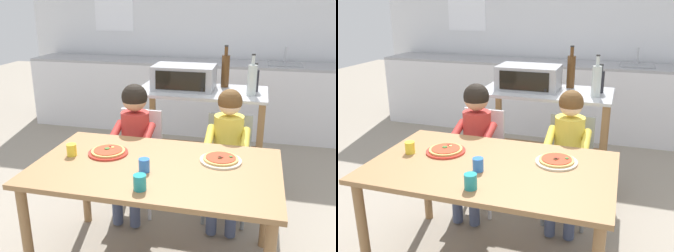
# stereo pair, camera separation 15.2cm
# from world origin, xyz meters

# --- Properties ---
(ground_plane) EXTENTS (12.47, 12.47, 0.00)m
(ground_plane) POSITION_xyz_m (0.00, 1.25, 0.00)
(ground_plane) COLOR gray
(back_wall_tiled) EXTENTS (5.43, 0.14, 2.70)m
(back_wall_tiled) POSITION_xyz_m (-0.00, 3.18, 1.35)
(back_wall_tiled) COLOR silver
(back_wall_tiled) RESTS_ON ground
(kitchen_counter) EXTENTS (4.89, 0.60, 1.12)m
(kitchen_counter) POSITION_xyz_m (0.00, 2.77, 0.46)
(kitchen_counter) COLOR silver
(kitchen_counter) RESTS_ON ground
(kitchen_island_cart) EXTENTS (1.13, 0.59, 0.92)m
(kitchen_island_cart) POSITION_xyz_m (0.08, 1.19, 0.61)
(kitchen_island_cart) COLOR #B7BABF
(kitchen_island_cart) RESTS_ON ground
(toaster_oven) EXTENTS (0.53, 0.35, 0.21)m
(toaster_oven) POSITION_xyz_m (-0.08, 1.20, 1.02)
(toaster_oven) COLOR #999BA0
(toaster_oven) RESTS_ON kitchen_island_cart
(bottle_squat_spirits) EXTENTS (0.07, 0.07, 0.37)m
(bottle_squat_spirits) POSITION_xyz_m (0.26, 1.37, 1.07)
(bottle_squat_spirits) COLOR #4C2D14
(bottle_squat_spirits) RESTS_ON kitchen_island_cart
(bottle_brown_beer) EXTENTS (0.07, 0.07, 0.24)m
(bottle_brown_beer) POSITION_xyz_m (0.53, 1.26, 1.02)
(bottle_brown_beer) COLOR black
(bottle_brown_beer) RESTS_ON kitchen_island_cart
(bottle_tall_green_wine) EXTENTS (0.07, 0.07, 0.34)m
(bottle_tall_green_wine) POSITION_xyz_m (0.51, 1.10, 1.05)
(bottle_tall_green_wine) COLOR #ADB7B2
(bottle_tall_green_wine) RESTS_ON kitchen_island_cart
(dining_table) EXTENTS (1.47, 0.88, 0.72)m
(dining_table) POSITION_xyz_m (0.00, 0.00, 0.63)
(dining_table) COLOR olive
(dining_table) RESTS_ON ground
(dining_chair_left) EXTENTS (0.36, 0.36, 0.81)m
(dining_chair_left) POSITION_xyz_m (-0.35, 0.71, 0.48)
(dining_chair_left) COLOR silver
(dining_chair_left) RESTS_ON ground
(dining_chair_right) EXTENTS (0.36, 0.36, 0.81)m
(dining_chair_right) POSITION_xyz_m (0.37, 0.75, 0.48)
(dining_chair_right) COLOR gray
(dining_chair_right) RESTS_ON ground
(child_in_red_shirt) EXTENTS (0.32, 0.42, 1.04)m
(child_in_red_shirt) POSITION_xyz_m (-0.35, 0.59, 0.68)
(child_in_red_shirt) COLOR #424C6B
(child_in_red_shirt) RESTS_ON ground
(child_in_yellow_shirt) EXTENTS (0.32, 0.42, 1.03)m
(child_in_yellow_shirt) POSITION_xyz_m (0.37, 0.63, 0.66)
(child_in_yellow_shirt) COLOR #424C6B
(child_in_yellow_shirt) RESTS_ON ground
(pizza_plate_red_rimmed) EXTENTS (0.25, 0.25, 0.03)m
(pizza_plate_red_rimmed) POSITION_xyz_m (-0.35, 0.10, 0.73)
(pizza_plate_red_rimmed) COLOR red
(pizza_plate_red_rimmed) RESTS_ON dining_table
(pizza_plate_cream) EXTENTS (0.26, 0.26, 0.03)m
(pizza_plate_cream) POSITION_xyz_m (0.37, 0.15, 0.73)
(pizza_plate_cream) COLOR beige
(pizza_plate_cream) RESTS_ON dining_table
(drinking_cup_yellow) EXTENTS (0.06, 0.06, 0.08)m
(drinking_cup_yellow) POSITION_xyz_m (-0.56, 0.02, 0.76)
(drinking_cup_yellow) COLOR yellow
(drinking_cup_yellow) RESTS_ON dining_table
(drinking_cup_teal) EXTENTS (0.07, 0.07, 0.08)m
(drinking_cup_teal) POSITION_xyz_m (-0.00, -0.31, 0.76)
(drinking_cup_teal) COLOR teal
(drinking_cup_teal) RESTS_ON dining_table
(drinking_cup_blue) EXTENTS (0.06, 0.06, 0.08)m
(drinking_cup_blue) POSITION_xyz_m (-0.04, -0.10, 0.76)
(drinking_cup_blue) COLOR blue
(drinking_cup_blue) RESTS_ON dining_table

